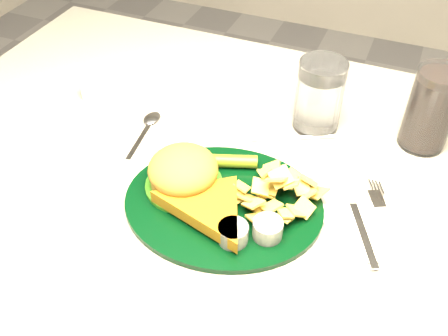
# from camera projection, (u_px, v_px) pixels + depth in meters

# --- Properties ---
(table) EXTENTS (1.20, 0.80, 0.75)m
(table) POSITION_uv_depth(u_px,v_px,m) (241.00, 307.00, 1.03)
(table) COLOR #9A958B
(table) RESTS_ON ground
(dinner_plate) EXTENTS (0.32, 0.29, 0.07)m
(dinner_plate) POSITION_uv_depth(u_px,v_px,m) (223.00, 190.00, 0.70)
(dinner_plate) COLOR black
(dinner_plate) RESTS_ON table
(water_glass) EXTENTS (0.10, 0.10, 0.12)m
(water_glass) POSITION_uv_depth(u_px,v_px,m) (319.00, 96.00, 0.82)
(water_glass) COLOR silver
(water_glass) RESTS_ON table
(cola_glass) EXTENTS (0.10, 0.10, 0.14)m
(cola_glass) POSITION_uv_depth(u_px,v_px,m) (431.00, 109.00, 0.78)
(cola_glass) COLOR black
(cola_glass) RESTS_ON table
(fork_napkin) EXTENTS (0.17, 0.18, 0.01)m
(fork_napkin) POSITION_uv_depth(u_px,v_px,m) (365.00, 230.00, 0.68)
(fork_napkin) COLOR silver
(fork_napkin) RESTS_ON table
(spoon) EXTENTS (0.05, 0.13, 0.01)m
(spoon) POSITION_uv_depth(u_px,v_px,m) (139.00, 141.00, 0.83)
(spoon) COLOR silver
(spoon) RESTS_ON table
(ramekin) EXTENTS (0.05, 0.05, 0.03)m
(ramekin) POSITION_uv_depth(u_px,v_px,m) (92.00, 90.00, 0.92)
(ramekin) COLOR white
(ramekin) RESTS_ON table
(wrapped_straw) EXTENTS (0.19, 0.14, 0.01)m
(wrapped_straw) POSITION_uv_depth(u_px,v_px,m) (296.00, 138.00, 0.84)
(wrapped_straw) COLOR white
(wrapped_straw) RESTS_ON table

